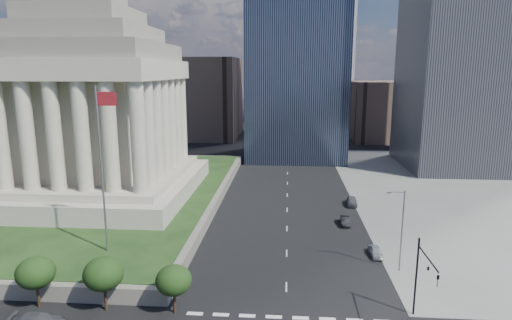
# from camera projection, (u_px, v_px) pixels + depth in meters

# --- Properties ---
(ground) EXTENTS (500.00, 500.00, 0.00)m
(ground) POSITION_uv_depth(u_px,v_px,m) (288.00, 153.00, 125.52)
(ground) COLOR black
(ground) RESTS_ON ground
(plaza_terrace) EXTENTS (66.00, 70.00, 1.80)m
(plaza_terrace) POSITION_uv_depth(u_px,v_px,m) (46.00, 194.00, 79.80)
(plaza_terrace) COLOR slate
(plaza_terrace) RESTS_ON ground
(plaza_lawn) EXTENTS (64.00, 68.00, 0.10)m
(plaza_lawn) POSITION_uv_depth(u_px,v_px,m) (45.00, 190.00, 79.60)
(plaza_lawn) COLOR #1B3415
(plaza_lawn) RESTS_ON plaza_terrace
(war_memorial) EXTENTS (34.00, 34.00, 39.00)m
(war_memorial) POSITION_uv_depth(u_px,v_px,m) (89.00, 84.00, 72.86)
(war_memorial) COLOR #ACA590
(war_memorial) RESTS_ON plaza_lawn
(flagpole) EXTENTS (2.52, 0.24, 20.00)m
(flagpole) POSITION_uv_depth(u_px,v_px,m) (102.00, 161.00, 50.24)
(flagpole) COLOR slate
(flagpole) RESTS_ON plaza_lawn
(midrise_glass) EXTENTS (26.00, 26.00, 60.00)m
(midrise_glass) POSITION_uv_depth(u_px,v_px,m) (297.00, 46.00, 114.37)
(midrise_glass) COLOR black
(midrise_glass) RESTS_ON ground
(building_filler_ne) EXTENTS (20.00, 30.00, 20.00)m
(building_filler_ne) POSITION_uv_depth(u_px,v_px,m) (379.00, 110.00, 150.44)
(building_filler_ne) COLOR #4F3D36
(building_filler_ne) RESTS_ON ground
(building_filler_nw) EXTENTS (24.00, 30.00, 28.00)m
(building_filler_nw) POSITION_uv_depth(u_px,v_px,m) (205.00, 98.00, 154.13)
(building_filler_nw) COLOR #4F3D36
(building_filler_nw) RESTS_ON ground
(traffic_signal_ne) EXTENTS (0.30, 5.74, 8.00)m
(traffic_signal_ne) POSITION_uv_depth(u_px,v_px,m) (423.00, 274.00, 39.28)
(traffic_signal_ne) COLOR black
(traffic_signal_ne) RESTS_ON ground
(street_lamp_north) EXTENTS (2.13, 0.22, 10.00)m
(street_lamp_north) POSITION_uv_depth(u_px,v_px,m) (401.00, 226.00, 50.18)
(street_lamp_north) COLOR slate
(street_lamp_north) RESTS_ON ground
(parked_sedan_near) EXTENTS (3.68, 1.57, 1.24)m
(parked_sedan_near) POSITION_uv_depth(u_px,v_px,m) (376.00, 252.00, 55.24)
(parked_sedan_near) COLOR #A1A5AA
(parked_sedan_near) RESTS_ON ground
(parked_sedan_mid) EXTENTS (1.38, 3.79, 1.24)m
(parked_sedan_mid) POSITION_uv_depth(u_px,v_px,m) (345.00, 221.00, 66.47)
(parked_sedan_mid) COLOR black
(parked_sedan_mid) RESTS_ON ground
(parked_sedan_far) EXTENTS (2.12, 4.55, 1.51)m
(parked_sedan_far) POSITION_uv_depth(u_px,v_px,m) (352.00, 201.00, 76.17)
(parked_sedan_far) COLOR #565A5E
(parked_sedan_far) RESTS_ON ground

